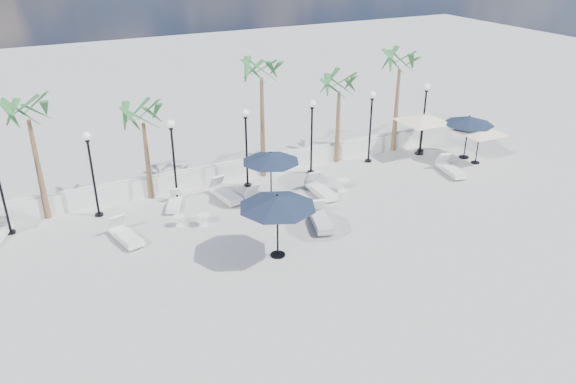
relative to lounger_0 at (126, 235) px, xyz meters
name	(u,v)px	position (x,y,z in m)	size (l,w,h in m)	color
ground	(312,247)	(6.42, -3.78, -0.26)	(100.00, 100.00, 0.00)	#9B9B96
balustrade	(240,170)	(6.42, 3.72, 0.21)	(26.00, 0.30, 1.01)	silver
lamppost_1	(91,162)	(-0.58, 2.72, 2.23)	(0.36, 0.36, 3.84)	black
lamppost_2	(173,149)	(2.92, 2.72, 2.23)	(0.36, 0.36, 3.84)	black
lamppost_3	(246,137)	(6.42, 2.72, 2.23)	(0.36, 0.36, 3.84)	black
lamppost_4	(312,127)	(9.92, 2.72, 2.23)	(0.36, 0.36, 3.84)	black
lamppost_5	(371,117)	(13.42, 2.72, 2.23)	(0.36, 0.36, 3.84)	black
lamppost_6	(425,108)	(16.92, 2.72, 2.23)	(0.36, 0.36, 3.84)	black
palm_0	(28,117)	(-2.58, 3.52, 4.28)	(2.60, 2.60, 5.50)	brown
palm_1	(143,120)	(1.92, 3.52, 3.50)	(2.60, 2.60, 4.70)	brown
palm_2	(261,75)	(7.62, 3.52, 4.86)	(2.60, 2.60, 6.10)	brown
palm_3	(339,89)	(11.92, 3.52, 3.69)	(2.60, 2.60, 4.90)	brown
palm_4	(400,66)	(15.62, 3.52, 4.47)	(2.60, 2.60, 5.70)	brown
lounger_0	(126,235)	(0.00, 0.00, 0.00)	(1.12, 2.15, 0.77)	white
lounger_2	(260,203)	(5.97, 0.31, -0.02)	(0.75, 1.94, 0.71)	white
lounger_3	(174,203)	(2.57, 2.03, -0.05)	(1.16, 1.75, 0.63)	white
lounger_4	(225,193)	(4.94, 1.83, 0.01)	(1.02, 2.25, 0.81)	white
lounger_5	(321,220)	(7.59, -2.38, 0.01)	(1.29, 2.23, 0.80)	white
lounger_6	(321,190)	(9.08, 0.24, 0.01)	(0.73, 2.18, 0.81)	white
lounger_7	(451,169)	(16.22, -0.54, 0.00)	(1.04, 2.16, 0.78)	white
side_table_0	(179,220)	(2.28, 0.24, 0.03)	(0.48, 0.48, 0.47)	white
side_table_1	(203,219)	(3.19, -0.17, 0.04)	(0.51, 0.51, 0.49)	white
side_table_2	(343,184)	(10.22, 0.16, 0.09)	(0.60, 0.60, 0.58)	white
parasol_navy_left	(277,202)	(4.93, -3.73, 2.03)	(2.94, 2.94, 2.59)	black
parasol_navy_mid	(271,157)	(6.79, 0.82, 1.82)	(2.64, 2.64, 2.37)	black
parasol_navy_right	(469,120)	(18.42, 0.87, 1.86)	(2.69, 2.69, 2.41)	black
parasol_cream_sq_a	(423,115)	(16.59, 2.42, 1.96)	(4.87, 4.87, 2.39)	black
parasol_cream_sq_b	(481,127)	(18.42, 0.00, 1.74)	(4.31, 4.31, 2.16)	black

